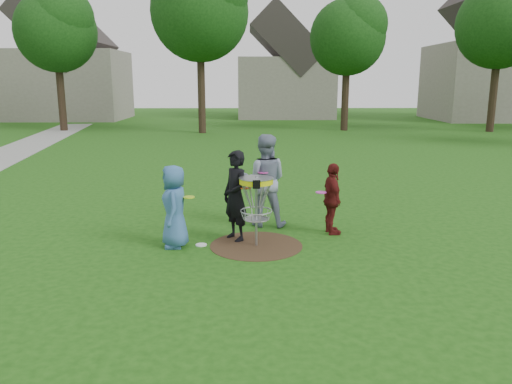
{
  "coord_description": "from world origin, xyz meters",
  "views": [
    {
      "loc": [
        -0.13,
        -9.22,
        3.13
      ],
      "look_at": [
        0.0,
        0.3,
        1.0
      ],
      "focal_mm": 35.0,
      "sensor_mm": 36.0,
      "label": 1
    }
  ],
  "objects_px": {
    "player_grey": "(265,181)",
    "player_maroon": "(332,199)",
    "player_black": "(236,196)",
    "disc_golf_basket": "(256,194)",
    "player_blue": "(174,206)"
  },
  "relations": [
    {
      "from": "player_grey",
      "to": "player_maroon",
      "type": "bearing_deg",
      "value": 161.45
    },
    {
      "from": "player_black",
      "to": "disc_golf_basket",
      "type": "bearing_deg",
      "value": 8.83
    },
    {
      "from": "player_black",
      "to": "player_grey",
      "type": "height_order",
      "value": "player_grey"
    },
    {
      "from": "player_blue",
      "to": "player_grey",
      "type": "height_order",
      "value": "player_grey"
    },
    {
      "from": "disc_golf_basket",
      "to": "player_maroon",
      "type": "bearing_deg",
      "value": 25.65
    },
    {
      "from": "player_black",
      "to": "player_grey",
      "type": "bearing_deg",
      "value": 112.45
    },
    {
      "from": "player_grey",
      "to": "player_maroon",
      "type": "relative_size",
      "value": 1.36
    },
    {
      "from": "player_black",
      "to": "disc_golf_basket",
      "type": "distance_m",
      "value": 0.58
    },
    {
      "from": "player_black",
      "to": "player_blue",
      "type": "bearing_deg",
      "value": -106.66
    },
    {
      "from": "player_blue",
      "to": "player_black",
      "type": "relative_size",
      "value": 0.88
    },
    {
      "from": "player_black",
      "to": "disc_golf_basket",
      "type": "xyz_separation_m",
      "value": [
        0.4,
        -0.4,
        0.12
      ]
    },
    {
      "from": "player_black",
      "to": "disc_golf_basket",
      "type": "relative_size",
      "value": 1.31
    },
    {
      "from": "disc_golf_basket",
      "to": "player_black",
      "type": "bearing_deg",
      "value": 135.39
    },
    {
      "from": "player_maroon",
      "to": "disc_golf_basket",
      "type": "xyz_separation_m",
      "value": [
        -1.58,
        -0.76,
        0.27
      ]
    },
    {
      "from": "player_blue",
      "to": "player_maroon",
      "type": "height_order",
      "value": "player_blue"
    }
  ]
}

